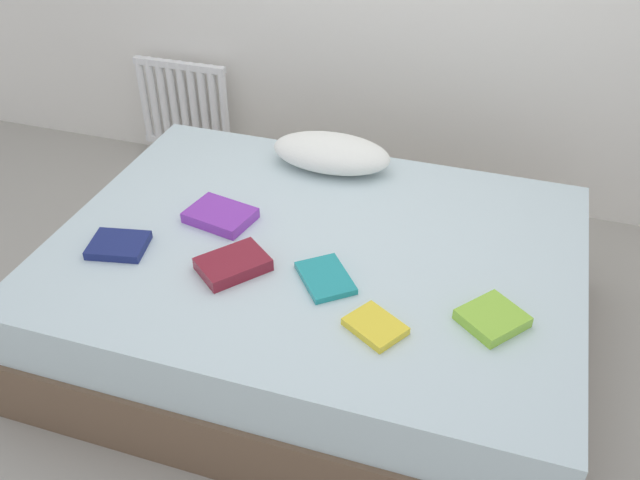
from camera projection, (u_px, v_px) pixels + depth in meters
The scene contains 10 objects.
ground_plane at pixel (316, 339), 2.85m from camera, with size 8.00×8.00×0.00m, color #9E998E.
bed at pixel (316, 294), 2.70m from camera, with size 2.00×1.50×0.50m.
radiator at pixel (184, 106), 3.85m from camera, with size 0.55×0.04×0.52m.
pillow at pixel (331, 153), 2.97m from camera, with size 0.53×0.28×0.14m, color white.
textbook_teal at pixel (325, 278), 2.37m from camera, with size 0.22×0.16×0.02m, color teal.
textbook_maroon at pixel (233, 264), 2.41m from camera, with size 0.24×0.17×0.05m, color maroon.
textbook_navy at pixel (119, 245), 2.51m from camera, with size 0.20×0.17×0.03m, color navy.
textbook_lime at pixel (492, 318), 2.19m from camera, with size 0.17×0.19×0.04m, color #8CC638.
textbook_purple at pixel (220, 215), 2.66m from camera, with size 0.25×0.18×0.04m, color purple.
textbook_yellow at pixel (375, 326), 2.17m from camera, with size 0.18×0.14×0.03m, color yellow.
Camera 1 is at (0.64, -1.95, 2.02)m, focal length 38.00 mm.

